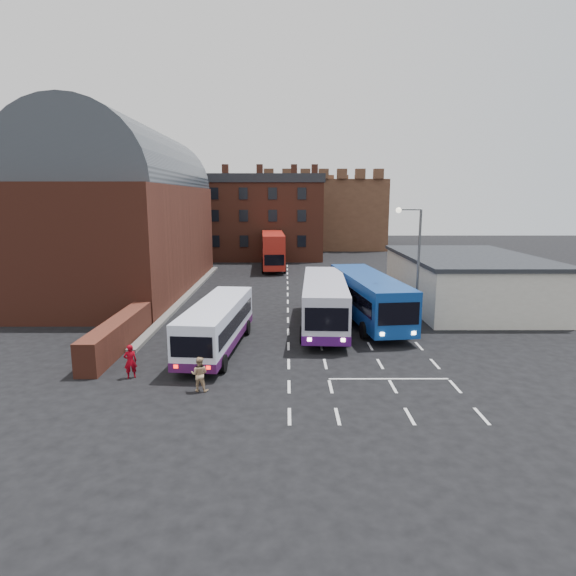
{
  "coord_description": "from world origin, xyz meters",
  "views": [
    {
      "loc": [
        -0.12,
        -25.81,
        8.94
      ],
      "look_at": [
        0.0,
        10.0,
        2.2
      ],
      "focal_mm": 30.0,
      "sensor_mm": 36.0,
      "label": 1
    }
  ],
  "objects_px": {
    "bus_white_outbound": "(217,322)",
    "pedestrian_red": "(130,361)",
    "bus_red_double": "(273,250)",
    "bus_blue": "(368,295)",
    "pedestrian_beige": "(199,374)",
    "street_lamp": "(414,258)",
    "bus_white_inbound": "(324,299)"
  },
  "relations": [
    {
      "from": "pedestrian_beige",
      "to": "pedestrian_red",
      "type": "bearing_deg",
      "value": -17.11
    },
    {
      "from": "bus_blue",
      "to": "pedestrian_beige",
      "type": "xyz_separation_m",
      "value": [
        -9.98,
        -12.57,
        -1.2
      ]
    },
    {
      "from": "bus_blue",
      "to": "pedestrian_red",
      "type": "relative_size",
      "value": 7.39
    },
    {
      "from": "bus_white_outbound",
      "to": "pedestrian_red",
      "type": "bearing_deg",
      "value": -123.68
    },
    {
      "from": "street_lamp",
      "to": "bus_red_double",
      "type": "bearing_deg",
      "value": 109.13
    },
    {
      "from": "pedestrian_red",
      "to": "pedestrian_beige",
      "type": "bearing_deg",
      "value": 132.56
    },
    {
      "from": "bus_white_inbound",
      "to": "pedestrian_beige",
      "type": "bearing_deg",
      "value": 62.65
    },
    {
      "from": "street_lamp",
      "to": "pedestrian_red",
      "type": "xyz_separation_m",
      "value": [
        -16.27,
        -8.43,
        -4.15
      ]
    },
    {
      "from": "bus_blue",
      "to": "bus_red_double",
      "type": "height_order",
      "value": "bus_red_double"
    },
    {
      "from": "bus_white_outbound",
      "to": "pedestrian_beige",
      "type": "height_order",
      "value": "bus_white_outbound"
    },
    {
      "from": "street_lamp",
      "to": "pedestrian_beige",
      "type": "relative_size",
      "value": 5.01
    },
    {
      "from": "pedestrian_red",
      "to": "bus_red_double",
      "type": "bearing_deg",
      "value": -122.6
    },
    {
      "from": "bus_red_double",
      "to": "bus_blue",
      "type": "bearing_deg",
      "value": 102.91
    },
    {
      "from": "street_lamp",
      "to": "pedestrian_red",
      "type": "distance_m",
      "value": 18.79
    },
    {
      "from": "bus_blue",
      "to": "street_lamp",
      "type": "bearing_deg",
      "value": 129.04
    },
    {
      "from": "bus_blue",
      "to": "pedestrian_beige",
      "type": "bearing_deg",
      "value": 44.77
    },
    {
      "from": "bus_blue",
      "to": "bus_red_double",
      "type": "distance_m",
      "value": 27.81
    },
    {
      "from": "bus_red_double",
      "to": "pedestrian_beige",
      "type": "distance_m",
      "value": 39.42
    },
    {
      "from": "bus_white_inbound",
      "to": "bus_blue",
      "type": "distance_m",
      "value": 3.51
    },
    {
      "from": "bus_white_inbound",
      "to": "pedestrian_red",
      "type": "xyz_separation_m",
      "value": [
        -10.47,
        -9.63,
        -1.13
      ]
    },
    {
      "from": "bus_red_double",
      "to": "street_lamp",
      "type": "height_order",
      "value": "street_lamp"
    },
    {
      "from": "bus_white_inbound",
      "to": "bus_blue",
      "type": "xyz_separation_m",
      "value": [
        3.28,
        1.25,
        0.03
      ]
    },
    {
      "from": "bus_red_double",
      "to": "pedestrian_red",
      "type": "xyz_separation_m",
      "value": [
        -6.14,
        -37.63,
        -1.56
      ]
    },
    {
      "from": "street_lamp",
      "to": "bus_blue",
      "type": "bearing_deg",
      "value": 135.81
    },
    {
      "from": "bus_red_double",
      "to": "pedestrian_red",
      "type": "distance_m",
      "value": 38.16
    },
    {
      "from": "bus_red_double",
      "to": "pedestrian_red",
      "type": "relative_size",
      "value": 6.64
    },
    {
      "from": "bus_blue",
      "to": "street_lamp",
      "type": "distance_m",
      "value": 4.61
    },
    {
      "from": "bus_white_inbound",
      "to": "pedestrian_beige",
      "type": "xyz_separation_m",
      "value": [
        -6.71,
        -11.31,
        -1.17
      ]
    },
    {
      "from": "bus_white_outbound",
      "to": "bus_white_inbound",
      "type": "height_order",
      "value": "bus_white_inbound"
    },
    {
      "from": "bus_red_double",
      "to": "street_lamp",
      "type": "distance_m",
      "value": 31.01
    },
    {
      "from": "bus_white_outbound",
      "to": "bus_white_inbound",
      "type": "bearing_deg",
      "value": 42.44
    },
    {
      "from": "bus_white_inbound",
      "to": "pedestrian_red",
      "type": "relative_size",
      "value": 7.22
    }
  ]
}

